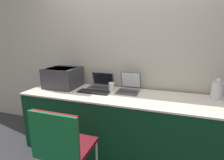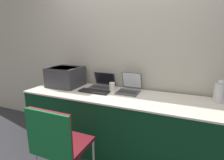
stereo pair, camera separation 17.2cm
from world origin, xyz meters
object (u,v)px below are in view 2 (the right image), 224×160
at_px(printer, 66,76).
at_px(external_keyboard, 94,91).
at_px(laptop_left, 102,84).
at_px(chair, 57,140).
at_px(laptop_right, 129,88).
at_px(coffee_cup, 112,87).
at_px(metal_pitcher, 220,92).

bearing_deg(printer, external_keyboard, -11.72).
xyz_separation_m(laptop_left, chair, (0.02, -1.05, -0.30)).
bearing_deg(laptop_right, coffee_cup, -166.53).
distance_m(printer, laptop_right, 0.99).
bearing_deg(chair, coffee_cup, 79.10).
relative_size(printer, coffee_cup, 3.94).
distance_m(metal_pitcher, chair, 1.84).
height_order(printer, laptop_right, printer).
height_order(laptop_right, coffee_cup, laptop_right).
distance_m(printer, coffee_cup, 0.76).
relative_size(laptop_left, chair, 0.39).
bearing_deg(printer, metal_pitcher, 3.33).
bearing_deg(laptop_right, metal_pitcher, 1.32).
distance_m(laptop_left, laptop_right, 0.43).
bearing_deg(external_keyboard, coffee_cup, 36.91).
height_order(external_keyboard, metal_pitcher, metal_pitcher).
bearing_deg(laptop_left, chair, -89.18).
bearing_deg(chair, printer, 121.84).
height_order(printer, coffee_cup, printer).
bearing_deg(coffee_cup, laptop_left, 153.88).
height_order(laptop_right, metal_pitcher, metal_pitcher).
relative_size(metal_pitcher, chair, 0.30).
relative_size(printer, laptop_left, 1.36).
bearing_deg(coffee_cup, chair, -100.90).
xyz_separation_m(laptop_left, external_keyboard, (-0.00, -0.25, -0.04)).
distance_m(laptop_left, coffee_cup, 0.22).
bearing_deg(metal_pitcher, laptop_right, -178.68).
bearing_deg(laptop_left, coffee_cup, -26.12).
height_order(laptop_left, external_keyboard, laptop_left).
xyz_separation_m(printer, chair, (0.57, -0.91, -0.41)).
bearing_deg(laptop_right, laptop_left, 174.56).
xyz_separation_m(laptop_right, coffee_cup, (-0.23, -0.06, 0.00)).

